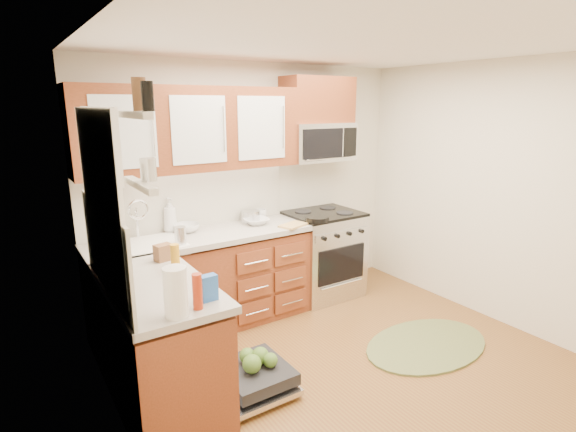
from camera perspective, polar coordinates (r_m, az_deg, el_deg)
floor at (r=3.84m, az=9.56°, el=-19.19°), size 3.50×3.50×0.00m
ceiling at (r=3.25m, az=11.46°, el=20.96°), size 3.50×3.50×0.00m
wall_back at (r=4.72m, az=-4.32°, el=3.71°), size 3.50×0.04×2.50m
wall_left at (r=2.52m, az=-20.17°, el=-6.46°), size 0.04×3.50×2.50m
wall_right at (r=4.69m, az=26.18°, el=2.22°), size 0.04×3.50×2.50m
base_cabinet_back at (r=4.39m, az=-10.58°, el=-8.54°), size 2.05×0.60×0.85m
base_cabinet_left at (r=3.39m, az=-16.00°, el=-16.04°), size 0.60×1.25×0.85m
countertop_back at (r=4.23m, az=-10.82°, el=-2.63°), size 2.07×0.64×0.05m
countertop_left at (r=3.19m, az=-16.40°, el=-8.57°), size 0.64×1.27×0.05m
backsplash_back at (r=4.42m, az=-12.47°, el=2.17°), size 2.05×0.02×0.57m
backsplash_left at (r=3.02m, az=-22.16°, el=-4.05°), size 0.02×1.25×0.57m
upper_cabinets at (r=4.18m, az=-12.16°, el=10.74°), size 2.05×0.35×0.75m
cabinet_over_mw at (r=4.87m, az=3.77°, el=14.50°), size 0.76×0.35×0.47m
range at (r=5.02m, az=4.47°, el=-4.82°), size 0.76×0.64×0.95m
microwave at (r=4.86m, az=3.87°, el=9.37°), size 0.76×0.38×0.40m
sink at (r=4.08m, az=-17.48°, el=-5.13°), size 0.62×0.50×0.26m
dishwasher at (r=3.57m, az=-4.81°, el=-19.98°), size 0.70×0.60×0.20m
window at (r=2.92m, az=-22.67°, el=2.19°), size 0.03×1.05×1.05m
window_blind at (r=2.88m, az=-22.80°, el=8.69°), size 0.02×0.96×0.40m
shelf_upper at (r=2.04m, az=-18.91°, el=12.06°), size 0.04×0.40×0.03m
shelf_lower at (r=2.07m, az=-18.25°, el=3.74°), size 0.04×0.40×0.03m
rug at (r=4.34m, az=17.18°, el=-15.36°), size 1.27×0.86×0.02m
skillet at (r=4.52m, az=3.70°, el=-0.34°), size 0.29×0.29×0.04m
stock_pot at (r=4.59m, az=-4.79°, el=-0.03°), size 0.26×0.26×0.12m
cutting_board at (r=4.42m, az=0.67°, el=-1.17°), size 0.31×0.25×0.02m
canister at (r=3.93m, az=-13.52°, el=-2.45°), size 0.13×0.13×0.16m
paper_towel_roll at (r=2.63m, az=-14.09°, el=-9.34°), size 0.17×0.17×0.29m
mustard_bottle at (r=3.32m, az=-14.14°, el=-5.17°), size 0.08×0.08×0.20m
red_bottle at (r=2.70m, az=-11.44°, el=-9.38°), size 0.08×0.08×0.22m
wooden_box at (r=3.58m, az=-15.55°, el=-4.48°), size 0.14×0.12×0.13m
blue_carton at (r=2.81m, az=-10.05°, el=-8.97°), size 0.11×0.07×0.16m
bowl_a at (r=4.49m, az=-4.03°, el=-0.67°), size 0.27×0.27×0.06m
bowl_b at (r=4.32m, az=-12.76°, el=-1.49°), size 0.30×0.30×0.08m
cup at (r=4.70m, az=-3.51°, el=0.24°), size 0.16×0.16×0.10m
soap_bottle_a at (r=4.32m, az=-14.77°, el=0.11°), size 0.15×0.15×0.32m
soap_bottle_b at (r=3.59m, az=-21.77°, el=-4.42°), size 0.09×0.10×0.19m
soap_bottle_c at (r=3.32m, az=-20.69°, el=-6.05°), size 0.15×0.15×0.16m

